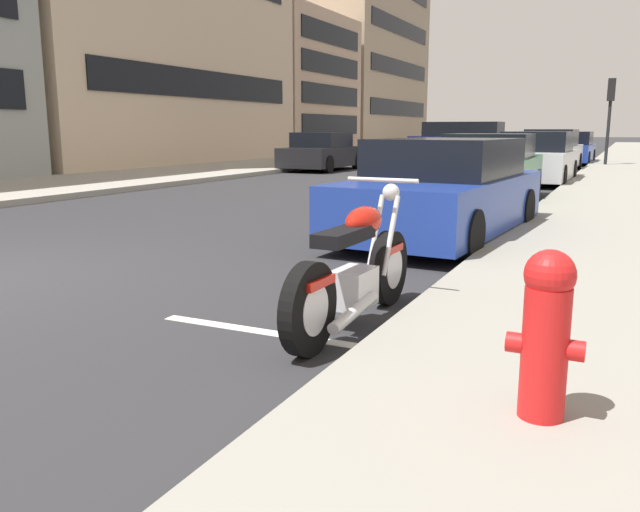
% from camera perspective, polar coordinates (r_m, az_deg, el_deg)
% --- Properties ---
extents(sidewalk_far_curb, '(120.00, 5.00, 0.14)m').
position_cam_1_polar(sidewalk_far_curb, '(21.02, -14.61, 6.88)').
color(sidewalk_far_curb, gray).
rests_on(sidewalk_far_curb, ground).
extents(parking_stall_stripe, '(0.12, 2.20, 0.01)m').
position_cam_1_polar(parking_stall_stripe, '(4.85, -2.94, -7.02)').
color(parking_stall_stripe, silver).
rests_on(parking_stall_stripe, ground).
extents(parked_motorcycle, '(2.13, 0.62, 1.12)m').
position_cam_1_polar(parked_motorcycle, '(4.99, 3.16, -1.40)').
color(parked_motorcycle, black).
rests_on(parked_motorcycle, ground).
extents(parked_car_mid_block, '(4.45, 2.09, 1.39)m').
position_cam_1_polar(parked_car_mid_block, '(9.21, 10.88, 5.63)').
color(parked_car_mid_block, navy).
rests_on(parked_car_mid_block, ground).
extents(parked_car_across_street, '(4.09, 1.95, 1.42)m').
position_cam_1_polar(parked_car_across_street, '(14.31, 14.75, 7.42)').
color(parked_car_across_street, '#236638').
rests_on(parked_car_across_street, ground).
extents(parked_car_near_corner, '(4.19, 1.95, 1.45)m').
position_cam_1_polar(parked_car_near_corner, '(19.31, 18.62, 8.13)').
color(parked_car_near_corner, silver).
rests_on(parked_car_near_corner, ground).
extents(parked_car_far_down_curb, '(4.54, 1.88, 1.51)m').
position_cam_1_polar(parked_car_far_down_curb, '(25.25, 19.83, 8.69)').
color(parked_car_far_down_curb, silver).
rests_on(parked_car_far_down_curb, ground).
extents(parked_car_at_intersection, '(4.09, 1.94, 1.41)m').
position_cam_1_polar(parked_car_at_intersection, '(30.40, 21.26, 8.83)').
color(parked_car_at_intersection, navy).
rests_on(parked_car_at_intersection, ground).
extents(crossing_truck, '(2.14, 5.45, 1.88)m').
position_cam_1_polar(crossing_truck, '(34.80, 12.52, 10.04)').
color(crossing_truck, '#141947').
rests_on(crossing_truck, ground).
extents(car_opposite_curb, '(4.15, 1.92, 1.40)m').
position_cam_1_polar(car_opposite_curb, '(24.22, 0.21, 9.14)').
color(car_opposite_curb, black).
rests_on(car_opposite_curb, ground).
extents(fire_hydrant, '(0.24, 0.36, 0.83)m').
position_cam_1_polar(fire_hydrant, '(3.26, 19.39, -6.21)').
color(fire_hydrant, red).
rests_on(fire_hydrant, sidewalk_near_curb).
extents(traffic_signal_near_corner, '(0.36, 0.28, 3.30)m').
position_cam_1_polar(traffic_signal_near_corner, '(28.09, 24.33, 12.30)').
color(traffic_signal_near_corner, black).
rests_on(traffic_signal_near_corner, sidewalk_near_curb).
extents(townhouse_mid_block, '(9.00, 10.84, 8.04)m').
position_cam_1_polar(townhouse_mid_block, '(40.64, -6.13, 14.66)').
color(townhouse_mid_block, tan).
rests_on(townhouse_mid_block, ground).
extents(townhouse_corner_block, '(14.40, 11.15, 13.80)m').
position_cam_1_polar(townhouse_corner_block, '(51.71, 1.06, 17.16)').
color(townhouse_corner_block, tan).
rests_on(townhouse_corner_block, ground).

